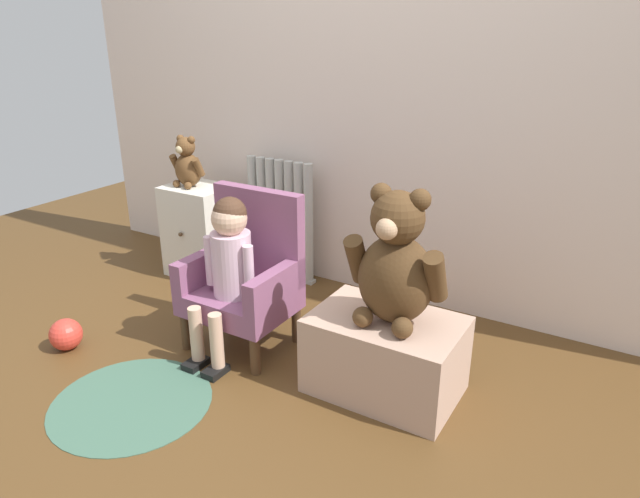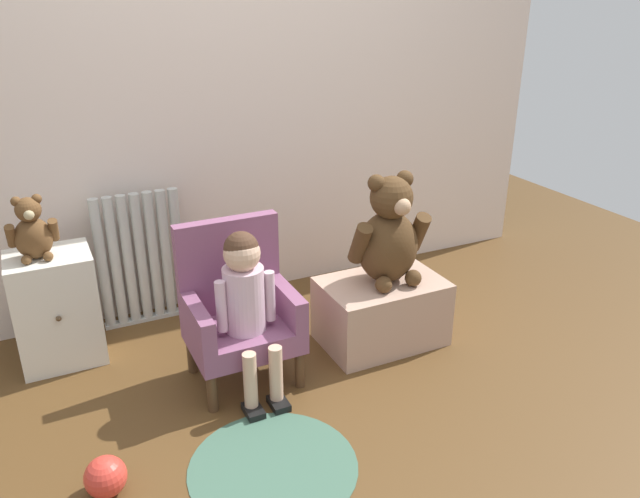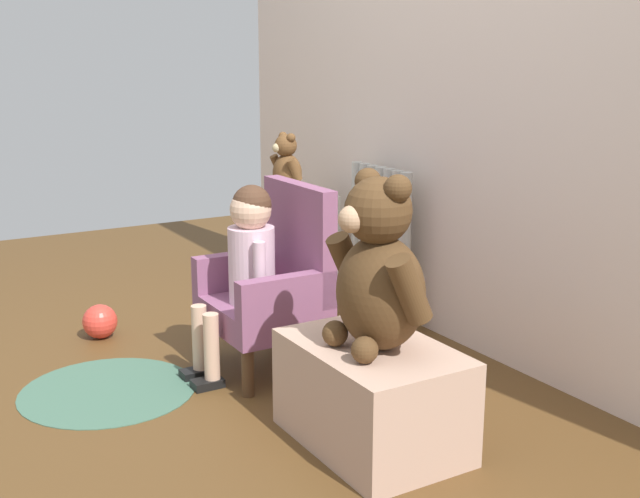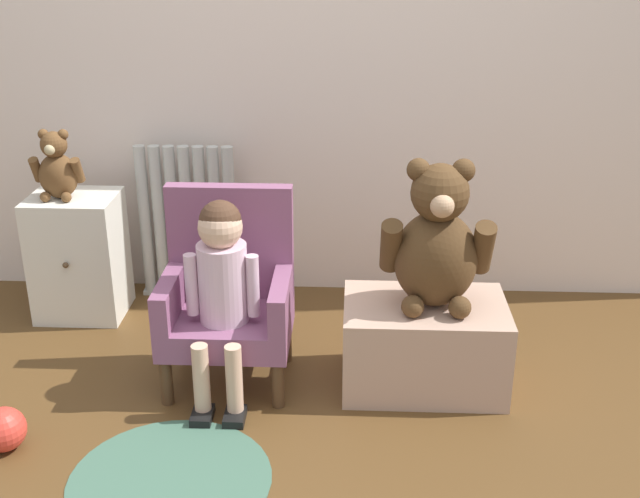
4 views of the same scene
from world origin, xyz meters
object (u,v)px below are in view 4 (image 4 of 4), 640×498
at_px(child_armchair, 228,295).
at_px(small_teddy_bear, 57,168).
at_px(child_figure, 221,274).
at_px(floor_rug, 170,479).
at_px(low_bench, 424,344).
at_px(toy_ball, 4,429).
at_px(radiator, 188,223).
at_px(large_teddy_bear, 437,243).
at_px(small_dresser, 79,256).

height_order(child_armchair, small_teddy_bear, small_teddy_bear).
relative_size(child_figure, floor_rug, 1.15).
relative_size(low_bench, toy_ball, 3.98).
height_order(radiator, toy_ball, radiator).
xyz_separation_m(radiator, child_armchair, (0.28, -0.67, -0.02)).
bearing_deg(large_teddy_bear, small_dresser, 160.58).
bearing_deg(child_figure, floor_rug, -100.81).
height_order(small_dresser, child_armchair, child_armchair).
distance_m(child_figure, small_teddy_bear, 0.95).
height_order(large_teddy_bear, floor_rug, large_teddy_bear).
relative_size(child_armchair, small_teddy_bear, 2.48).
distance_m(radiator, small_dresser, 0.47).
bearing_deg(small_teddy_bear, floor_rug, -58.96).
bearing_deg(child_figure, small_dresser, 140.24).
distance_m(floor_rug, toy_ball, 0.57).
xyz_separation_m(small_teddy_bear, toy_ball, (0.09, -0.94, -0.57)).
relative_size(small_dresser, child_figure, 0.74).
bearing_deg(small_dresser, large_teddy_bear, -19.42).
xyz_separation_m(small_dresser, toy_ball, (0.05, -0.96, -0.19)).
xyz_separation_m(child_armchair, large_teddy_bear, (0.72, -0.03, 0.23)).
xyz_separation_m(low_bench, toy_ball, (-1.35, -0.45, -0.09)).
relative_size(small_dresser, floor_rug, 0.85).
relative_size(child_figure, small_teddy_bear, 2.51).
distance_m(radiator, large_teddy_bear, 1.24).
xyz_separation_m(small_dresser, low_bench, (1.40, -0.50, -0.10)).
bearing_deg(radiator, small_teddy_bear, -154.80).
bearing_deg(floor_rug, large_teddy_bear, 35.46).
distance_m(small_teddy_bear, toy_ball, 1.10).
xyz_separation_m(child_armchair, small_teddy_bear, (-0.74, 0.45, 0.32)).
bearing_deg(radiator, large_teddy_bear, -34.88).
height_order(radiator, child_figure, child_figure).
relative_size(small_teddy_bear, toy_ball, 1.96).
distance_m(small_dresser, child_armchair, 0.85).
height_order(small_dresser, floor_rug, small_dresser).
relative_size(low_bench, large_teddy_bear, 1.09).
relative_size(child_armchair, low_bench, 1.22).
relative_size(radiator, low_bench, 1.20).
distance_m(child_figure, large_teddy_bear, 0.73).
xyz_separation_m(radiator, child_figure, (0.28, -0.78, 0.12)).
bearing_deg(child_armchair, child_figure, -90.00).
distance_m(large_teddy_bear, toy_ball, 1.52).
bearing_deg(floor_rug, small_dresser, 119.09).
distance_m(small_dresser, floor_rug, 1.27).
distance_m(child_armchair, floor_rug, 0.70).
xyz_separation_m(child_figure, small_teddy_bear, (-0.74, 0.56, 0.19)).
relative_size(small_dresser, large_teddy_bear, 1.00).
bearing_deg(toy_ball, small_dresser, 93.01).
distance_m(radiator, child_armchair, 0.72).
height_order(child_figure, toy_ball, child_figure).
bearing_deg(radiator, small_dresser, -155.12).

